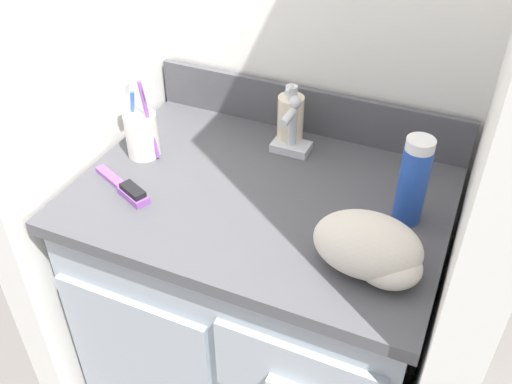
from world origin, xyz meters
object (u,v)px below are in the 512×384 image
Objects in this scene: hairbrush at (127,189)px; toothbrush_cup at (142,133)px; shaving_cream_can at (413,181)px; soap_dispenser at (290,119)px; hand_towel at (372,249)px.

toothbrush_cup is at bearing 132.53° from hairbrush.
hairbrush is (-0.56, -0.16, -0.08)m from shaving_cream_can.
hairbrush is (-0.25, -0.32, -0.06)m from soap_dispenser.
soap_dispenser is 0.41m from hairbrush.
shaving_cream_can reaches higher than hand_towel.
hairbrush is (0.05, -0.14, -0.05)m from toothbrush_cup.
shaving_cream_can is at bearing 79.66° from hand_towel.
shaving_cream_can is 0.59m from hairbrush.
toothbrush_cup is at bearing -148.28° from soap_dispenser.
hand_towel is (0.29, -0.34, -0.02)m from soap_dispenser.
shaving_cream_can is (0.61, 0.01, 0.04)m from toothbrush_cup.
toothbrush_cup is 1.09× the size of shaving_cream_can.
toothbrush_cup reaches higher than shaving_cream_can.
toothbrush_cup is 0.61m from shaving_cream_can.
toothbrush_cup is at bearing 165.14° from hand_towel.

